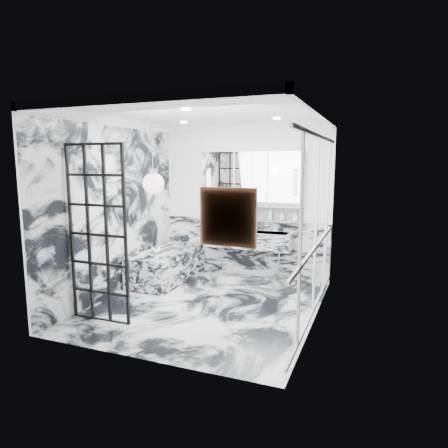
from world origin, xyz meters
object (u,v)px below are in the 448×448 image
at_px(mirror_cabinet, 252,179).
at_px(bathtub, 167,265).
at_px(crittall_door, 97,235).
at_px(trough_sink, 248,239).

relative_size(mirror_cabinet, bathtub, 1.15).
bearing_deg(crittall_door, mirror_cabinet, 66.21).
distance_m(crittall_door, bathtub, 2.15).
distance_m(trough_sink, bathtub, 1.55).
bearing_deg(trough_sink, crittall_door, -115.61).
xyz_separation_m(crittall_door, mirror_cabinet, (1.25, 2.78, 0.64)).
relative_size(trough_sink, bathtub, 0.97).
height_order(crittall_door, bathtub, crittall_door).
height_order(crittall_door, mirror_cabinet, crittall_door).
xyz_separation_m(crittall_door, bathtub, (-0.07, 1.95, -0.90)).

